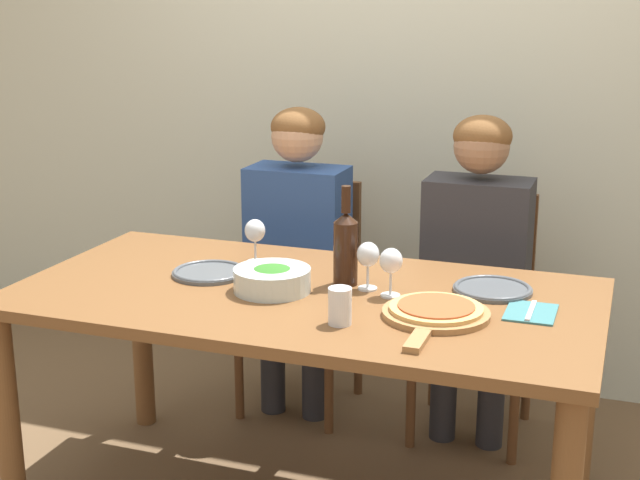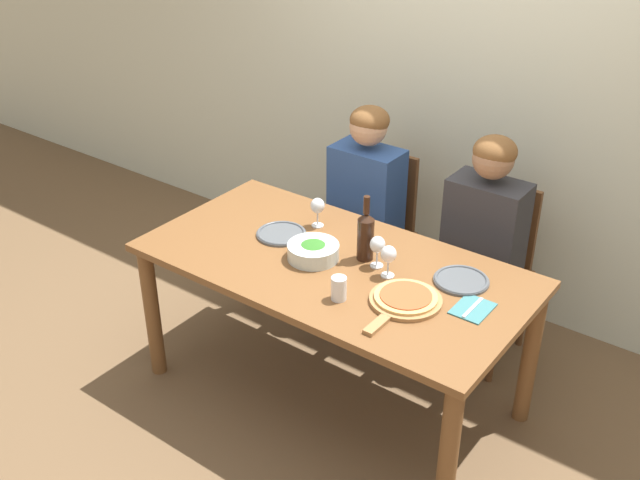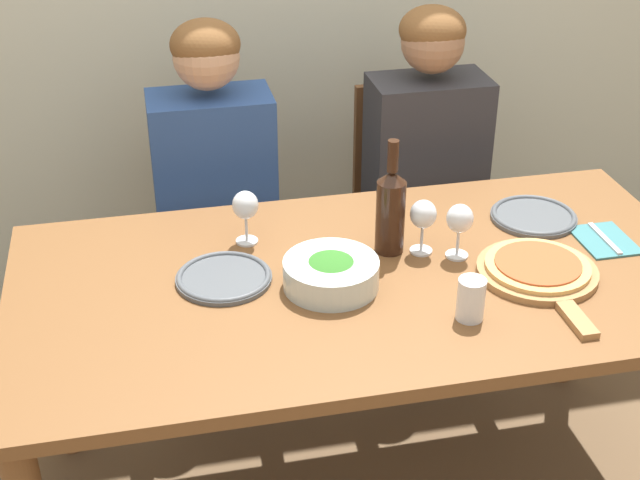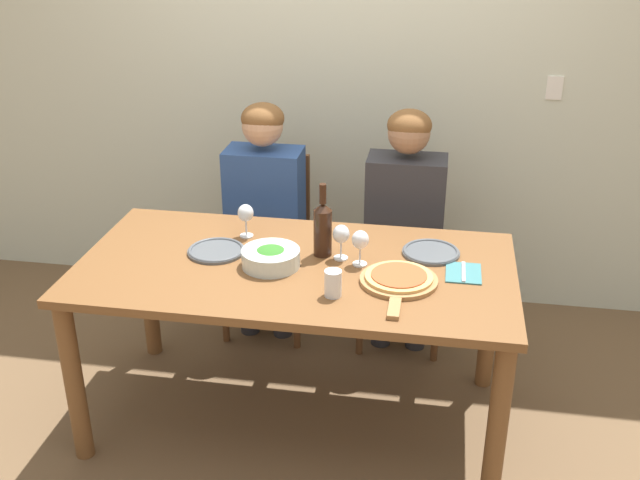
% 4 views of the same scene
% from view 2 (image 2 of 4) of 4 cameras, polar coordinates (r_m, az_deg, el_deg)
% --- Properties ---
extents(ground_plane, '(40.00, 40.00, 0.00)m').
position_cam_2_polar(ground_plane, '(3.85, 0.96, -11.52)').
color(ground_plane, brown).
extents(back_wall, '(10.00, 0.06, 2.70)m').
position_cam_2_polar(back_wall, '(4.18, 11.53, 12.49)').
color(back_wall, beige).
rests_on(back_wall, ground).
extents(dining_table, '(1.78, 0.92, 0.77)m').
position_cam_2_polar(dining_table, '(3.46, 1.05, -3.18)').
color(dining_table, brown).
rests_on(dining_table, ground).
extents(chair_left, '(0.42, 0.42, 0.92)m').
position_cam_2_polar(chair_left, '(4.27, 4.14, 1.07)').
color(chair_left, brown).
rests_on(chair_left, ground).
extents(chair_right, '(0.42, 0.42, 0.92)m').
position_cam_2_polar(chair_right, '(3.99, 12.65, -1.80)').
color(chair_right, brown).
rests_on(chair_right, ground).
extents(person_woman, '(0.47, 0.51, 1.24)m').
position_cam_2_polar(person_woman, '(4.08, 3.42, 3.53)').
color(person_woman, '#28282D').
rests_on(person_woman, ground).
extents(person_man, '(0.47, 0.51, 1.24)m').
position_cam_2_polar(person_man, '(3.78, 12.33, 0.70)').
color(person_man, '#28282D').
rests_on(person_man, ground).
extents(wine_bottle, '(0.08, 0.08, 0.32)m').
position_cam_2_polar(wine_bottle, '(3.37, 3.49, 0.40)').
color(wine_bottle, black).
rests_on(wine_bottle, dining_table).
extents(broccoli_bowl, '(0.24, 0.24, 0.08)m').
position_cam_2_polar(broccoli_bowl, '(3.41, -0.52, -0.86)').
color(broccoli_bowl, silver).
rests_on(broccoli_bowl, dining_table).
extents(dinner_plate_left, '(0.24, 0.24, 0.02)m').
position_cam_2_polar(dinner_plate_left, '(3.62, -2.97, 0.50)').
color(dinner_plate_left, '#4C5156').
rests_on(dinner_plate_left, dining_table).
extents(dinner_plate_right, '(0.24, 0.24, 0.02)m').
position_cam_2_polar(dinner_plate_right, '(3.31, 10.71, -3.02)').
color(dinner_plate_right, '#4C5156').
rests_on(dinner_plate_right, dining_table).
extents(pizza_on_board, '(0.31, 0.45, 0.04)m').
position_cam_2_polar(pizza_on_board, '(3.13, 6.47, -4.53)').
color(pizza_on_board, '#9E7042').
rests_on(pizza_on_board, dining_table).
extents(wine_glass_left, '(0.07, 0.07, 0.15)m').
position_cam_2_polar(wine_glass_left, '(3.65, -0.19, 2.53)').
color(wine_glass_left, silver).
rests_on(wine_glass_left, dining_table).
extents(wine_glass_right, '(0.07, 0.07, 0.15)m').
position_cam_2_polar(wine_glass_right, '(3.26, 5.25, -1.19)').
color(wine_glass_right, silver).
rests_on(wine_glass_right, dining_table).
extents(wine_glass_centre, '(0.07, 0.07, 0.15)m').
position_cam_2_polar(wine_glass_centre, '(3.33, 4.40, -0.45)').
color(wine_glass_centre, silver).
rests_on(wine_glass_centre, dining_table).
extents(water_tumbler, '(0.07, 0.07, 0.10)m').
position_cam_2_polar(water_tumbler, '(3.12, 1.44, -3.70)').
color(water_tumbler, silver).
rests_on(water_tumbler, dining_table).
extents(fork_on_napkin, '(0.14, 0.18, 0.01)m').
position_cam_2_polar(fork_on_napkin, '(3.14, 11.56, -5.13)').
color(fork_on_napkin, '#387075').
rests_on(fork_on_napkin, dining_table).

